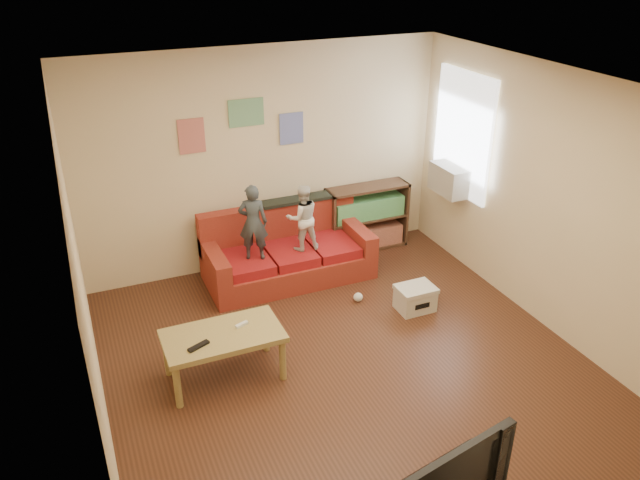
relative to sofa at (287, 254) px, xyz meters
name	(u,v)px	position (x,y,z in m)	size (l,w,h in m)	color
room_shell	(356,247)	(-0.07, -2.01, 1.06)	(4.52, 5.02, 2.72)	#4E2A1A
sofa	(287,254)	(0.00, 0.00, 0.00)	(1.98, 0.91, 0.87)	maroon
child_a	(253,222)	(-0.45, -0.17, 0.58)	(0.33, 0.22, 0.91)	#343C41
child_b	(302,218)	(0.15, -0.17, 0.53)	(0.39, 0.31, 0.81)	silver
coffee_table	(223,340)	(-1.22, -1.60, 0.13)	(1.10, 0.60, 0.49)	tan
remote	(199,346)	(-1.47, -1.72, 0.21)	(0.21, 0.05, 0.02)	black
game_controller	(242,325)	(-1.02, -1.55, 0.21)	(0.13, 0.04, 0.03)	silver
bookshelf	(367,221)	(1.24, 0.29, 0.10)	(1.09, 0.33, 0.88)	#4B3323
window	(463,134)	(2.15, -0.36, 1.35)	(0.04, 1.08, 1.48)	white
ac_unit	(450,179)	(2.03, -0.36, 0.79)	(0.28, 0.55, 0.35)	#B7B2A3
artwork_left	(192,136)	(-0.92, 0.48, 1.46)	(0.30, 0.01, 0.40)	#D87266
artwork_center	(246,113)	(-0.27, 0.48, 1.66)	(0.42, 0.01, 0.32)	#72B27F
artwork_right	(291,128)	(0.28, 0.48, 1.41)	(0.30, 0.01, 0.38)	#727FCC
file_box	(415,298)	(1.04, -1.30, -0.15)	(0.42, 0.32, 0.29)	silver
tissue	(358,297)	(0.54, -0.89, -0.24)	(0.11, 0.11, 0.11)	silver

